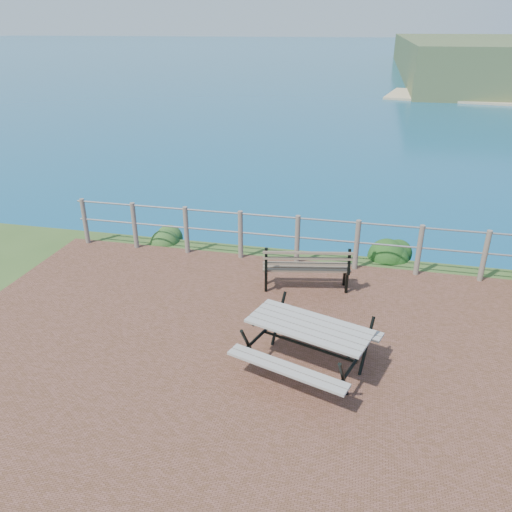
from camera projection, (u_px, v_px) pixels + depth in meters
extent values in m
cube|color=brown|center=(261.00, 364.00, 7.04)|extent=(10.00, 7.00, 0.12)
plane|color=#156483|center=(376.00, 38.00, 183.96)|extent=(1200.00, 1200.00, 0.00)
cylinder|color=#6B5B4C|center=(85.00, 221.00, 10.70)|extent=(0.10, 0.10, 1.00)
cylinder|color=#6B5B4C|center=(135.00, 225.00, 10.47)|extent=(0.10, 0.10, 1.00)
cylinder|color=#6B5B4C|center=(186.00, 230.00, 10.24)|extent=(0.10, 0.10, 1.00)
cylinder|color=#6B5B4C|center=(241.00, 235.00, 10.01)|extent=(0.10, 0.10, 1.00)
cylinder|color=#6B5B4C|center=(297.00, 240.00, 9.78)|extent=(0.10, 0.10, 1.00)
cylinder|color=#6B5B4C|center=(357.00, 245.00, 9.55)|extent=(0.10, 0.10, 1.00)
cylinder|color=#6B5B4C|center=(419.00, 250.00, 9.32)|extent=(0.10, 0.10, 1.00)
cylinder|color=#6B5B4C|center=(485.00, 256.00, 9.09)|extent=(0.10, 0.10, 1.00)
cylinder|color=slate|center=(298.00, 218.00, 9.59)|extent=(9.40, 0.04, 0.04)
cylinder|color=slate|center=(297.00, 237.00, 9.76)|extent=(9.40, 0.04, 0.04)
cube|color=gray|center=(309.00, 326.00, 6.65)|extent=(1.77, 1.15, 0.04)
cube|color=gray|center=(308.00, 343.00, 6.77)|extent=(1.63, 0.73, 0.04)
cube|color=gray|center=(308.00, 343.00, 6.77)|extent=(1.63, 0.73, 0.04)
cylinder|color=black|center=(308.00, 346.00, 6.79)|extent=(1.35, 0.48, 0.04)
cube|color=brown|center=(306.00, 267.00, 8.85)|extent=(1.58, 0.67, 0.03)
cube|color=brown|center=(307.00, 253.00, 8.74)|extent=(1.53, 0.41, 0.35)
cube|color=black|center=(306.00, 278.00, 8.94)|extent=(0.06, 0.07, 0.42)
cube|color=black|center=(306.00, 278.00, 8.94)|extent=(0.06, 0.07, 0.42)
cube|color=black|center=(306.00, 278.00, 8.94)|extent=(0.06, 0.07, 0.42)
cube|color=black|center=(306.00, 278.00, 8.94)|extent=(0.06, 0.07, 0.42)
ellipsoid|color=#2C551F|center=(171.00, 238.00, 11.17)|extent=(0.70, 0.70, 0.41)
ellipsoid|color=#173D12|center=(397.00, 254.00, 10.40)|extent=(0.86, 0.86, 0.63)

